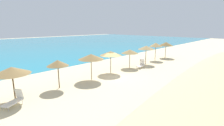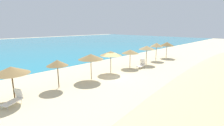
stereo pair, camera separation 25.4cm
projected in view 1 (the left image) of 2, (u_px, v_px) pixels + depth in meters
name	position (u px, v px, depth m)	size (l,w,h in m)	color
ground_plane	(113.00, 76.00, 19.18)	(160.00, 160.00, 0.00)	beige
sea_water	(4.00, 47.00, 47.04)	(160.00, 68.86, 0.01)	teal
dune_ridge	(217.00, 94.00, 11.79)	(52.55, 6.84, 1.80)	#C9B586
beach_umbrella_1	(12.00, 71.00, 12.20)	(2.63, 2.63, 2.68)	brown
beach_umbrella_2	(58.00, 63.00, 14.93)	(1.95, 1.95, 2.64)	brown
beach_umbrella_3	(91.00, 57.00, 17.36)	(2.67, 2.67, 2.78)	brown
beach_umbrella_4	(111.00, 53.00, 20.00)	(2.65, 2.65, 2.69)	brown
beach_umbrella_5	(130.00, 52.00, 22.74)	(2.35, 2.35, 2.51)	brown
beach_umbrella_6	(146.00, 48.00, 24.74)	(2.39, 2.39, 2.80)	brown
beach_umbrella_7	(156.00, 45.00, 27.65)	(2.16, 2.16, 2.97)	brown
beach_umbrella_8	(166.00, 44.00, 30.11)	(2.56, 2.56, 2.85)	brown
lounge_chair_1	(141.00, 65.00, 22.96)	(1.57, 0.88, 1.18)	white
lounge_chair_2	(15.00, 100.00, 11.85)	(1.59, 1.23, 1.10)	white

